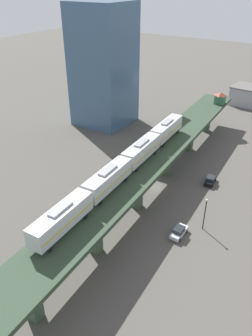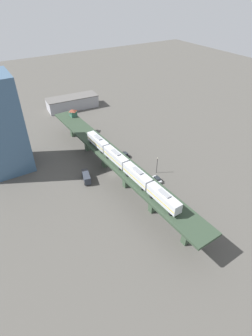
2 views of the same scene
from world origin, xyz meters
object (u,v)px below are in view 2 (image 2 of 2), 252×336
at_px(signal_hut, 73,113).
at_px(street_car_silver, 157,179).
at_px(street_car_black, 125,155).
at_px(warehouse_building, 73,103).
at_px(street_lamp, 157,164).
at_px(subway_train, 126,165).
at_px(delivery_truck, 86,177).

height_order(signal_hut, street_car_silver, signal_hut).
bearing_deg(street_car_black, warehouse_building, 89.28).
xyz_separation_m(street_car_black, warehouse_building, (0.74, 59.08, 2.47)).
distance_m(street_car_black, street_lamp, 16.87).
bearing_deg(warehouse_building, subway_train, -98.65).
height_order(street_car_silver, delivery_truck, delivery_truck).
bearing_deg(subway_train, street_lamp, 10.86).
distance_m(street_car_black, warehouse_building, 59.13).
relative_size(street_car_silver, street_car_black, 0.99).
bearing_deg(street_car_silver, signal_hut, 102.05).
bearing_deg(street_car_black, street_car_silver, -86.09).
bearing_deg(signal_hut, street_lamp, -73.41).
relative_size(street_car_silver, street_lamp, 0.64).
height_order(subway_train, street_lamp, subway_train).
bearing_deg(signal_hut, subway_train, -91.87).
bearing_deg(street_car_silver, street_lamp, 54.61).
xyz_separation_m(delivery_truck, street_lamp, (24.93, -9.72, 2.35)).
distance_m(subway_train, signal_hut, 49.78).
height_order(delivery_truck, street_lamp, street_lamp).
relative_size(signal_hut, delivery_truck, 0.45).
bearing_deg(signal_hut, delivery_truck, -106.53).
height_order(street_car_silver, street_car_black, same).
height_order(signal_hut, street_car_black, signal_hut).
relative_size(street_lamp, warehouse_building, 0.24).
height_order(street_car_black, warehouse_building, warehouse_building).
bearing_deg(warehouse_building, street_car_silver, -89.53).
distance_m(street_car_silver, street_lamp, 6.13).
bearing_deg(street_lamp, street_car_silver, -125.39).
relative_size(street_car_black, warehouse_building, 0.15).
distance_m(subway_train, delivery_truck, 18.33).
bearing_deg(delivery_truck, warehouse_building, 71.98).
height_order(delivery_truck, warehouse_building, warehouse_building).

